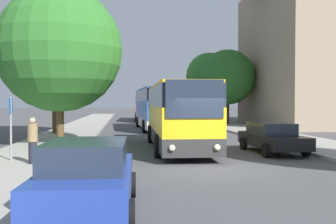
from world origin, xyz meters
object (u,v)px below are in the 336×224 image
object	(u,v)px
bus_stop_sign	(11,121)
tree_right_mid	(227,77)
bus_front	(178,115)
tree_left_far	(60,50)
parked_car_right_near	(272,137)
tree_right_near	(209,76)
bus_middle	(156,108)
bus_rear	(146,107)
pedestrian_waiting_near	(33,140)
tree_left_near	(55,43)
parked_car_left_curb	(87,176)

from	to	relation	value
bus_stop_sign	tree_right_mid	world-z (taller)	tree_right_mid
bus_front	tree_left_far	bearing A→B (deg)	164.89
bus_front	parked_car_right_near	xyz separation A→B (m)	(4.16, -2.05, -0.99)
bus_stop_sign	tree_right_near	bearing A→B (deg)	64.35
bus_middle	tree_right_mid	distance (m)	9.97
bus_rear	pedestrian_waiting_near	distance (m)	35.61
tree_left_near	pedestrian_waiting_near	bearing A→B (deg)	-83.50
parked_car_left_curb	tree_left_far	xyz separation A→B (m)	(-2.63, 13.01, 4.34)
parked_car_right_near	tree_right_near	distance (m)	27.85
bus_rear	bus_stop_sign	world-z (taller)	bus_rear
bus_front	tree_right_mid	size ratio (longest dim) A/B	1.41
bus_stop_sign	tree_left_far	distance (m)	6.95
bus_middle	tree_right_mid	bearing A→B (deg)	32.73
tree_left_near	tree_right_mid	size ratio (longest dim) A/B	1.24
tree_left_far	parked_car_left_curb	bearing A→B (deg)	-78.59
parked_car_right_near	bus_stop_sign	bearing A→B (deg)	8.75
bus_stop_sign	bus_front	bearing A→B (deg)	31.11
bus_front	tree_left_far	xyz separation A→B (m)	(-6.09, 1.74, 3.41)
bus_front	parked_car_left_curb	distance (m)	11.82
bus_stop_sign	tree_left_far	xyz separation A→B (m)	(0.88, 5.94, 3.49)
parked_car_left_curb	bus_stop_sign	distance (m)	7.93
tree_left_near	parked_car_right_near	bearing A→B (deg)	-42.62
tree_left_near	tree_right_near	distance (m)	22.16
pedestrian_waiting_near	tree_left_far	bearing A→B (deg)	66.02
tree_left_far	parked_car_right_near	bearing A→B (deg)	-20.31
tree_left_far	tree_right_near	distance (m)	26.99
bus_middle	tree_left_near	distance (m)	10.34
bus_middle	pedestrian_waiting_near	xyz separation A→B (m)	(-5.95, -19.20, -0.89)
bus_rear	tree_right_mid	bearing A→B (deg)	-51.34
parked_car_left_curb	tree_left_near	xyz separation A→B (m)	(-4.07, 19.97, 5.71)
bus_rear	tree_right_near	xyz separation A→B (m)	(7.14, -4.71, 3.57)
bus_front	pedestrian_waiting_near	bearing A→B (deg)	-138.41
parked_car_left_curb	bus_stop_sign	size ratio (longest dim) A/B	1.83
parked_car_left_curb	tree_right_mid	world-z (taller)	tree_right_mid
tree_left_near	tree_right_near	xyz separation A→B (m)	(14.71, 16.53, -1.15)
tree_left_near	tree_right_mid	distance (m)	18.81
bus_front	parked_car_left_curb	bearing A→B (deg)	-106.22
parked_car_right_near	tree_left_far	bearing A→B (deg)	-22.51
bus_middle	bus_rear	world-z (taller)	bus_middle
bus_middle	bus_stop_sign	world-z (taller)	bus_middle
pedestrian_waiting_near	tree_left_near	distance (m)	14.99
parked_car_left_curb	pedestrian_waiting_near	size ratio (longest dim) A/B	2.67
parked_car_left_curb	parked_car_right_near	xyz separation A→B (m)	(7.62, 9.21, -0.07)
bus_front	bus_rear	distance (m)	29.96
bus_front	tree_right_mid	world-z (taller)	tree_right_mid
bus_rear	parked_car_left_curb	bearing A→B (deg)	-92.75
tree_left_far	tree_right_mid	xyz separation A→B (m)	(13.87, 17.78, -0.25)
parked_car_left_curb	bus_middle	bearing A→B (deg)	84.19
bus_stop_sign	tree_left_near	distance (m)	13.81
bus_stop_sign	tree_left_near	size ratio (longest dim) A/B	0.26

